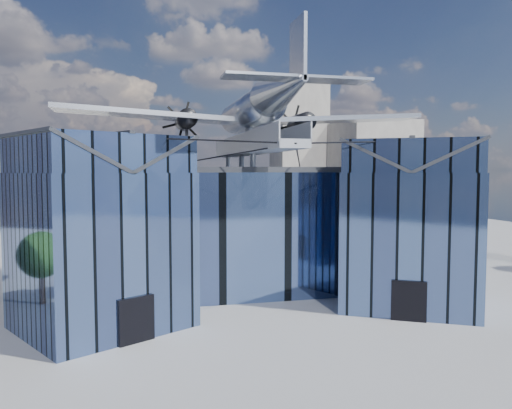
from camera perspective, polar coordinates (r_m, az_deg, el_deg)
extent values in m
plane|color=gray|center=(35.08, 0.79, -12.04)|extent=(120.00, 120.00, 0.00)
cube|color=#465D8F|center=(42.78, -2.22, -2.65)|extent=(28.00, 14.00, 9.50)
cube|color=#282B31|center=(42.50, -2.24, 4.00)|extent=(28.00, 14.00, 0.40)
cube|color=#465D8F|center=(32.10, -17.27, -5.03)|extent=(11.79, 11.43, 9.50)
cube|color=#465D8F|center=(31.73, -17.48, 5.46)|extent=(11.56, 11.20, 2.20)
cube|color=#282B31|center=(30.80, -21.26, 5.43)|extent=(7.98, 9.23, 2.40)
cube|color=#282B31|center=(32.79, -13.94, 5.47)|extent=(7.98, 9.23, 2.40)
cube|color=#282B31|center=(31.79, -17.53, 7.53)|extent=(4.30, 7.10, 0.18)
cube|color=black|center=(29.36, -13.51, -12.71)|extent=(2.03, 1.32, 2.60)
cube|color=black|center=(34.31, -10.51, -4.35)|extent=(0.34, 0.34, 9.50)
cube|color=#465D8F|center=(37.22, 17.09, -3.81)|extent=(11.79, 11.43, 9.50)
cube|color=#465D8F|center=(36.90, 17.27, 5.23)|extent=(11.56, 11.20, 2.20)
cube|color=#282B31|center=(36.94, 13.77, 5.29)|extent=(7.98, 9.23, 2.40)
cube|color=#282B31|center=(37.01, 20.77, 5.15)|extent=(7.98, 9.23, 2.40)
cube|color=#282B31|center=(36.95, 17.31, 7.01)|extent=(4.30, 7.10, 0.18)
cube|color=black|center=(33.89, 17.06, -10.51)|extent=(2.03, 1.32, 2.60)
cube|color=black|center=(37.42, 10.17, -3.66)|extent=(0.34, 0.34, 9.50)
cube|color=#92979E|center=(37.16, -0.55, 6.17)|extent=(1.80, 21.00, 0.50)
cube|color=#92979E|center=(36.99, -1.92, 7.18)|extent=(0.08, 21.00, 1.10)
cube|color=#92979E|center=(37.40, 0.80, 7.15)|extent=(0.08, 21.00, 1.10)
cylinder|color=#92979E|center=(46.43, -3.23, 4.88)|extent=(0.44, 0.44, 1.35)
cylinder|color=#92979E|center=(40.55, -1.68, 5.02)|extent=(0.44, 0.44, 1.35)
cylinder|color=#92979E|center=(36.65, -0.37, 5.14)|extent=(0.44, 0.44, 1.35)
cylinder|color=#92979E|center=(37.69, -0.73, 7.58)|extent=(0.70, 0.70, 1.40)
cylinder|color=black|center=(28.88, -7.38, 7.37)|extent=(10.55, 6.08, 0.69)
cylinder|color=black|center=(31.81, 11.92, 7.00)|extent=(10.55, 6.08, 0.69)
cylinder|color=black|center=(34.60, -4.66, 5.41)|extent=(6.09, 17.04, 1.19)
cylinder|color=black|center=(36.03, 4.85, 5.35)|extent=(6.09, 17.04, 1.19)
cylinder|color=#B1B6BE|center=(37.86, -0.73, 10.53)|extent=(2.50, 11.00, 2.50)
sphere|color=#B1B6BE|center=(43.21, -2.39, 9.71)|extent=(2.50, 2.50, 2.50)
cube|color=black|center=(42.31, -2.12, 10.77)|extent=(1.60, 1.40, 0.50)
cone|color=#B1B6BE|center=(29.29, 3.33, 13.06)|extent=(2.50, 7.00, 2.50)
cube|color=#B1B6BE|center=(27.44, 4.82, 17.08)|extent=(0.18, 2.40, 3.40)
cube|color=#B1B6BE|center=(27.25, 4.73, 14.16)|extent=(8.00, 1.80, 0.14)
cube|color=#B1B6BE|center=(37.90, -11.61, 9.99)|extent=(14.00, 3.20, 1.08)
cylinder|color=black|center=(38.63, -8.03, 9.54)|extent=(1.44, 3.20, 1.44)
cone|color=black|center=(40.42, -8.29, 9.29)|extent=(0.70, 0.70, 0.70)
cube|color=black|center=(40.56, -8.31, 9.27)|extent=(1.05, 0.06, 3.33)
cube|color=black|center=(40.56, -8.31, 9.27)|extent=(2.53, 0.06, 2.53)
cube|color=black|center=(40.56, -8.31, 9.27)|extent=(3.33, 0.06, 1.05)
cylinder|color=black|center=(37.94, -7.92, 7.78)|extent=(0.24, 0.24, 1.75)
cube|color=#B1B6BE|center=(40.90, 8.68, 9.57)|extent=(14.00, 3.20, 1.08)
cylinder|color=black|center=(40.60, 5.18, 9.29)|extent=(1.44, 3.20, 1.44)
cone|color=black|center=(42.30, 4.38, 9.07)|extent=(0.70, 0.70, 0.70)
cube|color=black|center=(42.44, 4.32, 9.06)|extent=(1.05, 0.06, 3.33)
cube|color=black|center=(42.44, 4.32, 9.06)|extent=(2.53, 0.06, 2.53)
cube|color=black|center=(42.44, 4.32, 9.06)|extent=(3.33, 0.06, 1.05)
cylinder|color=black|center=(39.93, 5.45, 7.61)|extent=(0.24, 0.24, 1.75)
cube|color=gray|center=(90.23, 12.95, 3.42)|extent=(12.00, 14.00, 18.00)
cube|color=gray|center=(88.45, -21.22, 1.95)|extent=(14.00, 10.00, 14.00)
cube|color=gray|center=(95.69, 4.88, 5.93)|extent=(9.00, 9.00, 26.00)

